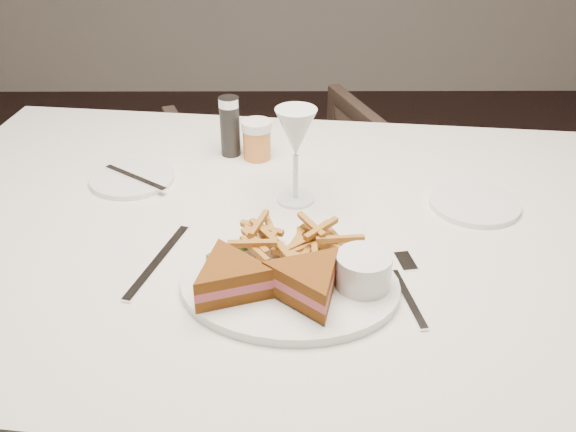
# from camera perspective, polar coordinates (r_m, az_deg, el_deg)

# --- Properties ---
(table) EXTENTS (1.50, 1.10, 0.75)m
(table) POSITION_cam_1_polar(r_m,az_deg,el_deg) (1.33, -0.01, -14.72)
(table) COLOR silver
(table) RESTS_ON ground
(chair_far) EXTENTS (0.79, 0.76, 0.64)m
(chair_far) POSITION_cam_1_polar(r_m,az_deg,el_deg) (2.03, -0.25, 1.51)
(chair_far) COLOR #413128
(chair_far) RESTS_ON ground
(table_setting) EXTENTS (0.79, 0.66, 0.18)m
(table_setting) POSITION_cam_1_polar(r_m,az_deg,el_deg) (1.00, -0.07, -1.37)
(table_setting) COLOR white
(table_setting) RESTS_ON table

